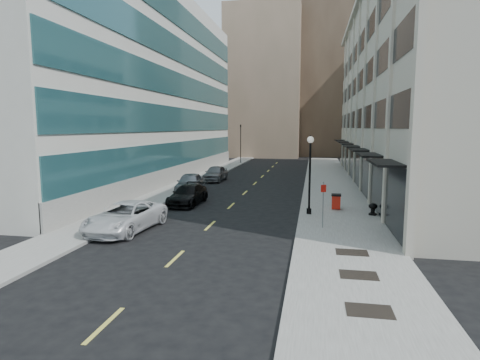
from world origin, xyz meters
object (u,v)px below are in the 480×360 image
(sign_post, at_px, (323,198))
(lamppost, at_px, (310,168))
(car_grey_sedan, at_px, (215,173))
(traffic_signal, at_px, (241,127))
(car_black_pickup, at_px, (188,195))
(trash_bin, at_px, (336,201))
(car_white_van, at_px, (126,217))
(car_silver_sedan, at_px, (190,183))
(urn_planter, at_px, (373,208))

(sign_post, bearing_deg, lamppost, 80.42)
(sign_post, bearing_deg, car_grey_sedan, 97.47)
(traffic_signal, relative_size, car_grey_sedan, 1.46)
(traffic_signal, distance_m, car_black_pickup, 34.44)
(car_black_pickup, distance_m, trash_bin, 10.67)
(car_white_van, height_order, sign_post, sign_post)
(car_silver_sedan, bearing_deg, urn_planter, -33.46)
(car_black_pickup, height_order, sign_post, sign_post)
(traffic_signal, height_order, trash_bin, traffic_signal)
(car_white_van, distance_m, car_black_pickup, 8.06)
(car_white_van, xyz_separation_m, urn_planter, (13.86, 5.99, -0.18))
(traffic_signal, bearing_deg, sign_post, -73.39)
(car_black_pickup, relative_size, car_grey_sedan, 1.04)
(car_white_van, xyz_separation_m, sign_post, (10.66, 2.11, 1.00))
(traffic_signal, xyz_separation_m, trash_bin, (12.90, -34.59, -5.01))
(lamppost, bearing_deg, sign_post, -77.42)
(lamppost, xyz_separation_m, sign_post, (0.79, -3.53, -1.33))
(car_silver_sedan, xyz_separation_m, car_grey_sedan, (0.38, 7.80, -0.04))
(trash_bin, xyz_separation_m, lamppost, (-1.78, -1.77, 2.42))
(car_grey_sedan, distance_m, sign_post, 21.91)
(car_grey_sedan, xyz_separation_m, sign_post, (10.82, -19.02, 0.98))
(traffic_signal, bearing_deg, car_black_pickup, -86.22)
(traffic_signal, relative_size, car_white_van, 1.23)
(car_silver_sedan, distance_m, sign_post, 15.88)
(lamppost, height_order, urn_planter, lamppost)
(lamppost, bearing_deg, trash_bin, 44.82)
(traffic_signal, height_order, sign_post, traffic_signal)
(traffic_signal, distance_m, trash_bin, 37.26)
(urn_planter, bearing_deg, traffic_signal, 112.75)
(car_white_van, distance_m, lamppost, 11.61)
(car_silver_sedan, height_order, urn_planter, car_silver_sedan)
(traffic_signal, xyz_separation_m, car_black_pickup, (2.24, -34.00, -5.00))
(car_white_van, bearing_deg, traffic_signal, 97.18)
(car_white_van, height_order, lamppost, lamppost)
(car_grey_sedan, bearing_deg, lamppost, -55.80)
(traffic_signal, xyz_separation_m, car_white_van, (1.24, -42.00, -4.93))
(car_white_van, bearing_deg, car_black_pickup, 88.32)
(car_silver_sedan, height_order, lamppost, lamppost)
(trash_bin, bearing_deg, sign_post, -98.72)
(sign_post, distance_m, urn_planter, 5.17)
(car_white_van, xyz_separation_m, car_silver_sedan, (-0.54, 13.33, 0.06))
(car_white_van, distance_m, sign_post, 10.91)
(car_black_pickup, relative_size, trash_bin, 4.77)
(traffic_signal, relative_size, car_silver_sedan, 1.40)
(car_black_pickup, relative_size, lamppost, 0.98)
(car_white_van, relative_size, sign_post, 2.21)
(car_black_pickup, xyz_separation_m, urn_planter, (12.86, -2.01, -0.11))
(traffic_signal, distance_m, sign_post, 41.81)
(traffic_signal, height_order, car_grey_sedan, traffic_signal)
(car_silver_sedan, bearing_deg, lamppost, -42.90)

